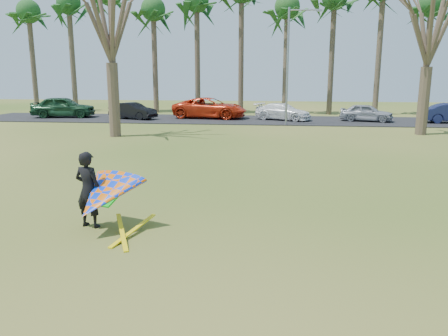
# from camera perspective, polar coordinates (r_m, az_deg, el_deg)

# --- Properties ---
(ground) EXTENTS (100.00, 100.00, 0.00)m
(ground) POSITION_cam_1_polar(r_m,az_deg,el_deg) (10.18, -1.38, -8.45)
(ground) COLOR #244F11
(ground) RESTS_ON ground
(parking_strip) EXTENTS (46.00, 7.00, 0.06)m
(parking_strip) POSITION_cam_1_polar(r_m,az_deg,el_deg) (34.63, 4.66, 6.27)
(parking_strip) COLOR black
(parking_strip) RESTS_ON ground
(palm_0) EXTENTS (4.84, 4.84, 10.84)m
(palm_0) POSITION_cam_1_polar(r_m,az_deg,el_deg) (47.04, -24.16, 18.00)
(palm_0) COLOR #4E3F2E
(palm_0) RESTS_ON ground
(palm_1) EXTENTS (4.84, 4.84, 11.54)m
(palm_1) POSITION_cam_1_polar(r_m,az_deg,el_deg) (45.27, -19.64, 19.48)
(palm_1) COLOR #4D402E
(palm_1) RESTS_ON ground
(palm_3) EXTENTS (4.84, 4.84, 10.84)m
(palm_3) POSITION_cam_1_polar(r_m,az_deg,el_deg) (42.37, -9.23, 19.63)
(palm_3) COLOR brown
(palm_3) RESTS_ON ground
(palm_4) EXTENTS (4.84, 4.84, 11.54)m
(palm_4) POSITION_cam_1_polar(r_m,az_deg,el_deg) (41.57, -3.59, 20.85)
(palm_4) COLOR #493B2C
(palm_4) RESTS_ON ground
(palm_6) EXTENTS (4.84, 4.84, 10.84)m
(palm_6) POSITION_cam_1_polar(r_m,az_deg,el_deg) (40.81, 8.26, 19.95)
(palm_6) COLOR brown
(palm_6) RESTS_ON ground
(palm_9) EXTENTS (4.84, 4.84, 10.84)m
(palm_9) POSITION_cam_1_polar(r_m,az_deg,el_deg) (42.71, 25.49, 18.59)
(palm_9) COLOR #4D3E2E
(palm_9) RESTS_ON ground
(bare_tree_left) EXTENTS (6.60, 6.60, 9.70)m
(bare_tree_left) POSITION_cam_1_polar(r_m,az_deg,el_deg) (26.38, -14.78, 19.07)
(bare_tree_left) COLOR #4D3B2E
(bare_tree_left) RESTS_ON ground
(bare_tree_right) EXTENTS (6.27, 6.27, 9.21)m
(bare_tree_right) POSITION_cam_1_polar(r_m,az_deg,el_deg) (28.89, 25.44, 17.00)
(bare_tree_right) COLOR #483C2B
(bare_tree_right) RESTS_ON ground
(streetlight) EXTENTS (2.28, 0.18, 8.00)m
(streetlight) POSITION_cam_1_polar(r_m,az_deg,el_deg) (31.44, 8.61, 13.67)
(streetlight) COLOR gray
(streetlight) RESTS_ON ground
(car_0) EXTENTS (5.29, 2.80, 1.72)m
(car_0) POSITION_cam_1_polar(r_m,az_deg,el_deg) (38.66, -20.24, 7.51)
(car_0) COLOR #183E23
(car_0) RESTS_ON parking_strip
(car_1) EXTENTS (4.14, 2.54, 1.29)m
(car_1) POSITION_cam_1_polar(r_m,az_deg,el_deg) (35.77, -11.82, 7.33)
(car_1) COLOR black
(car_1) RESTS_ON parking_strip
(car_2) EXTENTS (6.24, 3.48, 1.65)m
(car_2) POSITION_cam_1_polar(r_m,az_deg,el_deg) (35.65, -1.85, 7.85)
(car_2) COLOR red
(car_2) RESTS_ON parking_strip
(car_3) EXTENTS (4.77, 3.49, 1.28)m
(car_3) POSITION_cam_1_polar(r_m,az_deg,el_deg) (34.52, 7.72, 7.30)
(car_3) COLOR white
(car_3) RESTS_ON parking_strip
(car_4) EXTENTS (4.13, 2.55, 1.31)m
(car_4) POSITION_cam_1_polar(r_m,az_deg,el_deg) (34.96, 18.10, 6.90)
(car_4) COLOR #9699A2
(car_4) RESTS_ON parking_strip
(kite_flyer) EXTENTS (2.13, 2.39, 2.02)m
(kite_flyer) POSITION_cam_1_polar(r_m,az_deg,el_deg) (10.45, -15.80, -3.42)
(kite_flyer) COLOR black
(kite_flyer) RESTS_ON ground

